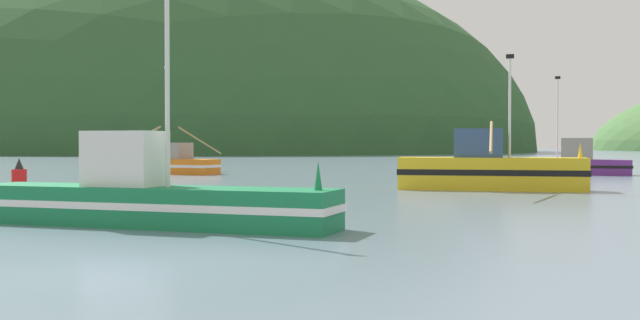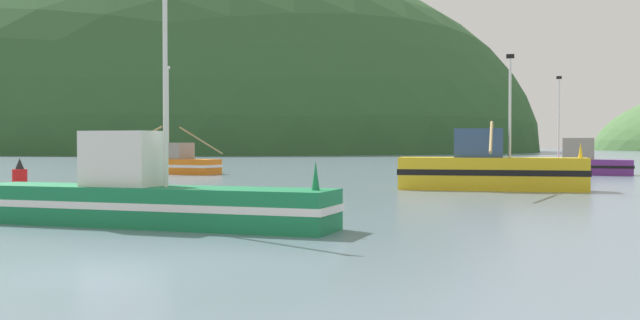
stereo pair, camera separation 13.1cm
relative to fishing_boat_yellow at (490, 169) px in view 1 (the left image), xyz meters
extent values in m
plane|color=slate|center=(-7.86, -23.62, -0.95)|extent=(600.00, 600.00, 0.00)
ellipsoid|color=#2D562D|center=(-77.68, 158.40, -0.95)|extent=(196.75, 157.40, 104.78)
cube|color=gold|center=(0.07, 0.00, -0.21)|extent=(8.48, 2.29, 1.49)
cube|color=black|center=(0.07, 0.00, -0.13)|extent=(8.56, 2.32, 0.27)
cone|color=gold|center=(3.91, -0.26, 0.89)|extent=(0.21, 0.21, 0.70)
cube|color=#334C6B|center=(-0.52, 0.03, 1.20)|extent=(2.25, 1.46, 1.32)
cylinder|color=silver|center=(0.87, -0.06, 2.78)|extent=(0.12, 0.12, 4.47)
cube|color=black|center=(0.87, -0.06, 5.13)|extent=(0.36, 0.05, 0.20)
cylinder|color=#997F4C|center=(0.30, 3.60, 1.49)|extent=(0.48, 5.49, 1.40)
cylinder|color=#997F4C|center=(-0.17, -3.61, 1.49)|extent=(0.48, 5.49, 1.40)
cube|color=#6B2D84|center=(5.45, 18.57, -0.44)|extent=(10.08, 3.89, 1.03)
cube|color=black|center=(5.45, 18.57, -0.38)|extent=(10.18, 3.93, 0.19)
cone|color=#6B2D84|center=(0.99, 19.49, 0.43)|extent=(0.24, 0.24, 0.70)
cube|color=gray|center=(6.89, 18.28, 0.82)|extent=(2.29, 2.05, 1.47)
cylinder|color=silver|center=(5.62, 18.54, 2.83)|extent=(0.12, 0.12, 5.50)
cube|color=black|center=(5.62, 18.54, 5.70)|extent=(0.36, 0.10, 0.20)
cube|color=orange|center=(-20.99, 14.96, -0.43)|extent=(7.39, 3.95, 1.05)
cube|color=white|center=(-20.99, 14.96, -0.38)|extent=(7.46, 3.99, 0.19)
cone|color=orange|center=(-24.12, 15.87, 0.44)|extent=(0.25, 0.25, 0.70)
cube|color=gray|center=(-20.31, 14.77, 0.66)|extent=(1.75, 2.12, 1.14)
cylinder|color=silver|center=(-21.22, 15.03, 3.23)|extent=(0.12, 0.12, 6.28)
cube|color=white|center=(-21.22, 15.03, 6.49)|extent=(0.35, 0.13, 0.20)
cylinder|color=#997F4C|center=(-22.03, 11.35, 1.36)|extent=(1.64, 5.31, 2.05)
cylinder|color=#997F4C|center=(-19.94, 18.58, 1.36)|extent=(1.64, 5.31, 2.05)
cube|color=#197A47|center=(-9.57, -16.72, -0.44)|extent=(10.15, 3.43, 1.02)
cube|color=white|center=(-9.57, -16.72, -0.39)|extent=(10.25, 3.46, 0.18)
cone|color=#197A47|center=(-5.04, -17.49, 0.42)|extent=(0.23, 0.23, 0.70)
cube|color=silver|center=(-10.31, -16.60, 0.79)|extent=(2.11, 1.60, 1.44)
cylinder|color=silver|center=(-9.06, -16.81, 2.74)|extent=(0.12, 0.12, 5.34)
cylinder|color=red|center=(-20.99, -3.94, -0.47)|extent=(0.65, 0.65, 0.97)
cone|color=black|center=(-20.99, -3.94, 0.27)|extent=(0.39, 0.39, 0.50)
camera|label=1|loc=(-2.08, -35.17, 1.19)|focal=42.26mm
camera|label=2|loc=(-1.95, -35.15, 1.19)|focal=42.26mm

